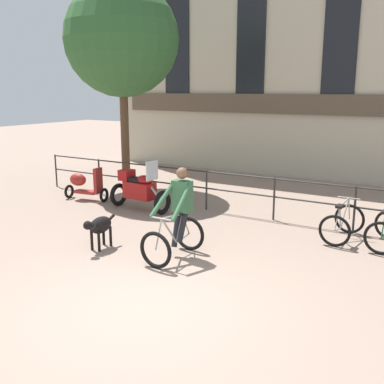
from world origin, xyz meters
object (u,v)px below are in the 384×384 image
(cyclist_with_bike, at_px, (177,218))
(parked_scooter, at_px, (85,184))
(parked_motorcycle, at_px, (139,189))
(parked_bicycle_near_lamp, at_px, (342,223))
(dog, at_px, (99,226))

(cyclist_with_bike, bearing_deg, parked_scooter, 154.45)
(parked_motorcycle, xyz_separation_m, parked_bicycle_near_lamp, (5.16, 0.28, -0.20))
(parked_scooter, bearing_deg, parked_bicycle_near_lamp, -96.96)
(dog, relative_size, parked_bicycle_near_lamp, 0.81)
(dog, bearing_deg, parked_motorcycle, 110.53)
(cyclist_with_bike, relative_size, parked_bicycle_near_lamp, 1.48)
(parked_scooter, bearing_deg, cyclist_with_bike, -125.67)
(parked_bicycle_near_lamp, relative_size, parked_scooter, 0.87)
(parked_bicycle_near_lamp, distance_m, parked_scooter, 7.16)
(cyclist_with_bike, xyz_separation_m, parked_motorcycle, (-2.71, 2.34, -0.20))
(dog, height_order, parked_motorcycle, parked_motorcycle)
(dog, xyz_separation_m, parked_motorcycle, (-1.15, 2.78, 0.09))
(parked_scooter, bearing_deg, parked_motorcycle, -100.30)
(parked_bicycle_near_lamp, bearing_deg, parked_scooter, 5.34)
(dog, height_order, parked_scooter, parked_scooter)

